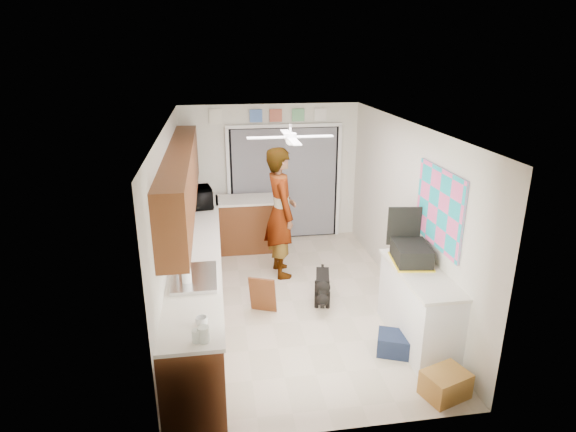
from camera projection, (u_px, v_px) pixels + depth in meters
name	position (u px, v px, depth m)	size (l,w,h in m)	color
floor	(292.00, 301.00, 6.89)	(5.00, 5.00, 0.00)	beige
ceiling	(293.00, 126.00, 6.06)	(5.00, 5.00, 0.00)	white
wall_back	(271.00, 173.00, 8.81)	(3.20, 3.20, 0.00)	silver
wall_front	(339.00, 315.00, 4.14)	(3.20, 3.20, 0.00)	silver
wall_left	(171.00, 225.00, 6.25)	(5.00, 5.00, 0.00)	silver
wall_right	(406.00, 213.00, 6.70)	(5.00, 5.00, 0.00)	silver
left_base_cabinets	(198.00, 279.00, 6.56)	(0.60, 4.80, 0.90)	#623017
left_countertop	(197.00, 247.00, 6.40)	(0.62, 4.80, 0.04)	white
upper_cabinets	(181.00, 180.00, 6.27)	(0.32, 4.00, 0.80)	#623017
sink_basin	(195.00, 278.00, 5.46)	(0.50, 0.76, 0.06)	silver
faucet	(177.00, 272.00, 5.40)	(0.03, 0.03, 0.22)	silver
peninsula_base	(247.00, 225.00, 8.53)	(1.00, 0.60, 0.90)	#623017
peninsula_top	(246.00, 200.00, 8.38)	(1.04, 0.64, 0.04)	white
back_opening_recess	(284.00, 184.00, 8.88)	(2.00, 0.06, 2.10)	black
curtain_panel	(285.00, 184.00, 8.84)	(1.90, 0.03, 2.05)	gray
door_trim_left	(229.00, 186.00, 8.71)	(0.06, 0.04, 2.10)	white
door_trim_right	(338.00, 182.00, 9.00)	(0.06, 0.04, 2.10)	white
door_trim_head	(284.00, 126.00, 8.50)	(2.10, 0.04, 0.06)	white
header_frame_1	(256.00, 116.00, 8.40)	(0.22, 0.02, 0.22)	#4D78CD
header_frame_2	(276.00, 115.00, 8.45)	(0.22, 0.02, 0.22)	#BD5C47
header_frame_3	(298.00, 115.00, 8.50)	(0.22, 0.02, 0.22)	#63AE76
header_frame_4	(320.00, 115.00, 8.56)	(0.22, 0.02, 0.22)	silver
route66_sign	(215.00, 117.00, 8.30)	(0.22, 0.02, 0.26)	silver
right_counter_base	(418.00, 308.00, 5.82)	(0.50, 1.40, 0.90)	white
right_counter_top	(421.00, 273.00, 5.66)	(0.54, 1.44, 0.04)	white
abstract_painting	(439.00, 208.00, 5.64)	(0.03, 1.15, 0.95)	#F85B9F
ceiling_fan	(290.00, 137.00, 6.31)	(1.14, 1.14, 0.24)	white
microwave	(200.00, 197.00, 7.92)	(0.56, 0.38, 0.31)	black
soap_bottle	(185.00, 241.00, 6.19)	(0.11, 0.11, 0.27)	silver
cup	(202.00, 321.00, 4.54)	(0.12, 0.12, 0.09)	white
jar_a	(204.00, 334.00, 4.29)	(0.10, 0.10, 0.15)	silver
jar_b	(197.00, 336.00, 4.28)	(0.08, 0.08, 0.12)	silver
paper_towel_roll	(187.00, 276.00, 5.29)	(0.10, 0.10, 0.23)	white
suitcase	(411.00, 253.00, 5.86)	(0.41, 0.54, 0.23)	black
suitcase_rim	(411.00, 262.00, 5.90)	(0.44, 0.58, 0.02)	yellow
suitcase_lid	(404.00, 226.00, 6.05)	(0.42, 0.03, 0.50)	black
cardboard_box	(445.00, 384.00, 4.97)	(0.45, 0.34, 0.28)	gold
navy_crate	(394.00, 344.00, 5.69)	(0.39, 0.33, 0.24)	#161F38
cabinet_door_panel	(263.00, 295.00, 6.50)	(0.36, 0.03, 0.54)	#623017
man	(281.00, 213.00, 7.41)	(0.75, 0.49, 2.05)	white
dog	(322.00, 286.00, 6.78)	(0.27, 0.63, 0.50)	black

